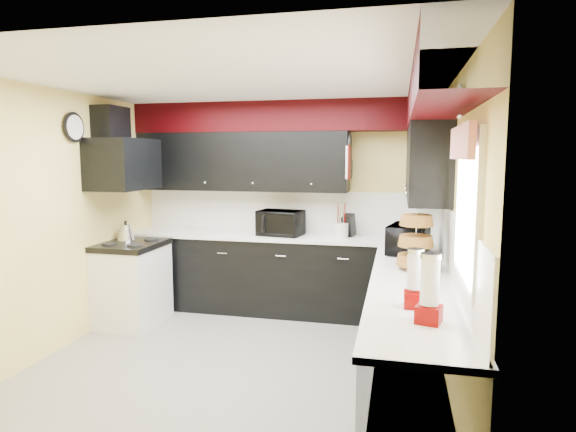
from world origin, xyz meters
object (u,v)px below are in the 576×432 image
Objects in this scene: microwave at (408,239)px; kettle at (126,232)px; utensil_crock at (341,230)px; toaster_oven at (280,223)px; knife_block at (349,226)px.

kettle is (-3.12, 0.17, -0.07)m from microwave.
utensil_crock is 2.46m from kettle.
utensil_crock is (0.72, -0.02, -0.06)m from toaster_oven.
utensil_crock is 0.14m from knife_block.
toaster_oven is 2.97× the size of utensil_crock.
toaster_oven is at bearing 74.20° from microwave.
knife_block is 1.31× the size of kettle.
utensil_crock is 0.67× the size of knife_block.
toaster_oven is 0.80m from knife_block.
utensil_crock is 0.88× the size of kettle.
knife_block is at bearing 15.74° from toaster_oven.
microwave reaches higher than knife_block.
toaster_oven is 2.00× the size of knife_block.
toaster_oven is 1.77m from kettle.
knife_block is at bearing 15.61° from kettle.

